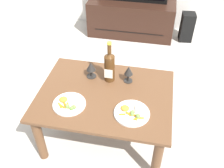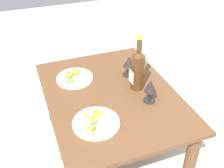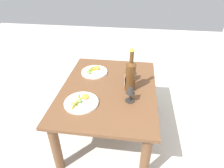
{
  "view_description": "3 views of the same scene",
  "coord_description": "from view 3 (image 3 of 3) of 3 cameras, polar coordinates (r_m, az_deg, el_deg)",
  "views": [
    {
      "loc": [
        0.34,
        -1.41,
        1.82
      ],
      "look_at": [
        0.04,
        0.06,
        0.53
      ],
      "focal_mm": 41.34,
      "sensor_mm": 36.0,
      "label": 1
    },
    {
      "loc": [
        1.27,
        -0.47,
        1.48
      ],
      "look_at": [
        -0.01,
        0.01,
        0.54
      ],
      "focal_mm": 43.95,
      "sensor_mm": 36.0,
      "label": 2
    },
    {
      "loc": [
        1.31,
        0.21,
        1.39
      ],
      "look_at": [
        0.04,
        0.03,
        0.55
      ],
      "focal_mm": 31.19,
      "sensor_mm": 36.0,
      "label": 3
    }
  ],
  "objects": [
    {
      "name": "ground_plane",
      "position": [
        1.92,
        -0.87,
        -13.05
      ],
      "size": [
        6.4,
        6.4,
        0.0
      ],
      "primitive_type": "plane",
      "color": "#B7B2A8"
    },
    {
      "name": "dining_table",
      "position": [
        1.66,
        -0.99,
        -3.59
      ],
      "size": [
        1.02,
        0.77,
        0.48
      ],
      "color": "brown",
      "rests_on": "ground_plane"
    },
    {
      "name": "wine_bottle",
      "position": [
        1.52,
        5.47,
        2.82
      ],
      "size": [
        0.08,
        0.08,
        0.35
      ],
      "color": "#4C2D14",
      "rests_on": "dining_table"
    },
    {
      "name": "goblet_left",
      "position": [
        1.68,
        6.04,
        4.01
      ],
      "size": [
        0.08,
        0.08,
        0.14
      ],
      "color": "black",
      "rests_on": "dining_table"
    },
    {
      "name": "goblet_right",
      "position": [
        1.41,
        5.47,
        -1.8
      ],
      "size": [
        0.07,
        0.07,
        0.14
      ],
      "color": "black",
      "rests_on": "dining_table"
    },
    {
      "name": "dinner_plate_left",
      "position": [
        1.82,
        -5.18,
        3.7
      ],
      "size": [
        0.24,
        0.24,
        0.05
      ],
      "color": "white",
      "rests_on": "dining_table"
    },
    {
      "name": "dinner_plate_right",
      "position": [
        1.45,
        -8.94,
        -5.24
      ],
      "size": [
        0.25,
        0.25,
        0.05
      ],
      "color": "white",
      "rests_on": "dining_table"
    }
  ]
}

